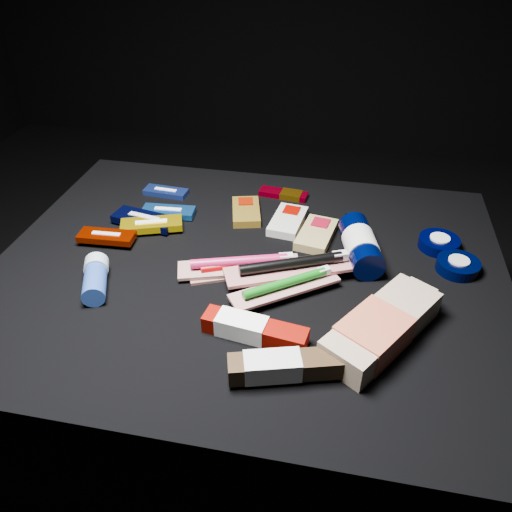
% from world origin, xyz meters
% --- Properties ---
extents(ground, '(3.00, 3.00, 0.00)m').
position_xyz_m(ground, '(0.00, 0.00, 0.00)').
color(ground, black).
rests_on(ground, ground).
extents(cloth_table, '(0.98, 0.78, 0.40)m').
position_xyz_m(cloth_table, '(0.00, 0.00, 0.20)').
color(cloth_table, black).
rests_on(cloth_table, ground).
extents(luna_bar_0, '(0.11, 0.05, 0.01)m').
position_xyz_m(luna_bar_0, '(-0.25, 0.24, 0.41)').
color(luna_bar_0, '#203896').
rests_on(luna_bar_0, cloth_table).
extents(luna_bar_1, '(0.12, 0.05, 0.02)m').
position_xyz_m(luna_bar_1, '(-0.21, 0.15, 0.41)').
color(luna_bar_1, '#1756A8').
rests_on(luna_bar_1, cloth_table).
extents(luna_bar_2, '(0.15, 0.08, 0.02)m').
position_xyz_m(luna_bar_2, '(-0.25, 0.10, 0.41)').
color(luna_bar_2, black).
rests_on(luna_bar_2, cloth_table).
extents(luna_bar_3, '(0.14, 0.09, 0.02)m').
position_xyz_m(luna_bar_3, '(-0.22, 0.08, 0.42)').
color(luna_bar_3, '#E0BC07').
rests_on(luna_bar_3, cloth_table).
extents(luna_bar_4, '(0.12, 0.05, 0.01)m').
position_xyz_m(luna_bar_4, '(-0.30, 0.02, 0.42)').
color(luna_bar_4, '#8C1600').
rests_on(luna_bar_4, cloth_table).
extents(clif_bar_0, '(0.08, 0.12, 0.02)m').
position_xyz_m(clif_bar_0, '(-0.04, 0.19, 0.41)').
color(clif_bar_0, brown).
rests_on(clif_bar_0, cloth_table).
extents(clif_bar_1, '(0.08, 0.12, 0.02)m').
position_xyz_m(clif_bar_1, '(0.06, 0.17, 0.41)').
color(clif_bar_1, beige).
rests_on(clif_bar_1, cloth_table).
extents(clif_bar_2, '(0.08, 0.13, 0.02)m').
position_xyz_m(clif_bar_2, '(0.12, 0.13, 0.41)').
color(clif_bar_2, '#A0894F').
rests_on(clif_bar_2, cloth_table).
extents(power_bar, '(0.12, 0.05, 0.01)m').
position_xyz_m(power_bar, '(0.03, 0.28, 0.41)').
color(power_bar, maroon).
rests_on(power_bar, cloth_table).
extents(lotion_bottle, '(0.09, 0.20, 0.06)m').
position_xyz_m(lotion_bottle, '(0.21, 0.07, 0.43)').
color(lotion_bottle, black).
rests_on(lotion_bottle, cloth_table).
extents(cream_tin_upper, '(0.08, 0.08, 0.03)m').
position_xyz_m(cream_tin_upper, '(0.37, 0.14, 0.41)').
color(cream_tin_upper, black).
rests_on(cream_tin_upper, cloth_table).
extents(cream_tin_lower, '(0.08, 0.08, 0.02)m').
position_xyz_m(cream_tin_lower, '(0.39, 0.07, 0.41)').
color(cream_tin_lower, black).
rests_on(cream_tin_lower, cloth_table).
extents(bodywash_bottle, '(0.19, 0.24, 0.05)m').
position_xyz_m(bodywash_bottle, '(0.25, -0.15, 0.42)').
color(bodywash_bottle, tan).
rests_on(bodywash_bottle, cloth_table).
extents(deodorant_stick, '(0.08, 0.11, 0.04)m').
position_xyz_m(deodorant_stick, '(-0.26, -0.11, 0.42)').
color(deodorant_stick, '#244495').
rests_on(deodorant_stick, cloth_table).
extents(toothbrush_pack_0, '(0.21, 0.13, 0.02)m').
position_xyz_m(toothbrush_pack_0, '(0.00, -0.01, 0.41)').
color(toothbrush_pack_0, '#A89F9C').
rests_on(toothbrush_pack_0, cloth_table).
extents(toothbrush_pack_1, '(0.24, 0.12, 0.03)m').
position_xyz_m(toothbrush_pack_1, '(-0.01, -0.02, 0.42)').
color(toothbrush_pack_1, beige).
rests_on(toothbrush_pack_1, cloth_table).
extents(toothbrush_pack_2, '(0.19, 0.16, 0.02)m').
position_xyz_m(toothbrush_pack_2, '(0.09, -0.07, 0.42)').
color(toothbrush_pack_2, silver).
rests_on(toothbrush_pack_2, cloth_table).
extents(toothbrush_pack_3, '(0.25, 0.15, 0.03)m').
position_xyz_m(toothbrush_pack_3, '(0.09, -0.02, 0.43)').
color(toothbrush_pack_3, '#BBB1AD').
rests_on(toothbrush_pack_3, cloth_table).
extents(toothpaste_carton_red, '(0.18, 0.06, 0.03)m').
position_xyz_m(toothpaste_carton_red, '(0.04, -0.18, 0.42)').
color(toothpaste_carton_red, '#700700').
rests_on(toothpaste_carton_red, cloth_table).
extents(toothpaste_carton_green, '(0.18, 0.09, 0.03)m').
position_xyz_m(toothpaste_carton_green, '(0.11, -0.25, 0.42)').
color(toothpaste_carton_green, '#312010').
rests_on(toothpaste_carton_green, cloth_table).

